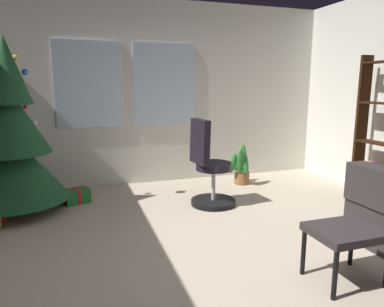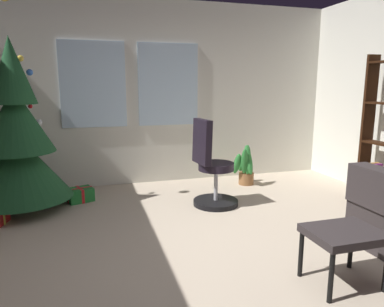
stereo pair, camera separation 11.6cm
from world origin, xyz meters
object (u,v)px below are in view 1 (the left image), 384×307
Objects in this scene: bookshelf at (379,138)px; office_chair at (209,172)px; holiday_tree at (13,143)px; gift_box_green at (76,196)px; footstool at (346,235)px; potted_plant at (241,167)px.

office_chair is at bearing 167.24° from bookshelf.
holiday_tree is 1.00m from gift_box_green.
holiday_tree is 2.29× the size of office_chair.
office_chair is at bearing 100.20° from footstool.
footstool is at bearing -99.15° from potted_plant.
potted_plant is (0.43, 2.66, -0.10)m from footstool.
bookshelf is at bearing -12.76° from office_chair.
holiday_tree is at bearing 168.71° from office_chair.
bookshelf is (2.11, -0.48, 0.39)m from office_chair.
footstool is at bearing -140.11° from bookshelf.
holiday_tree is 6.70× the size of gift_box_green.
footstool is 2.69m from potted_plant.
office_chair is 1.06m from potted_plant.
potted_plant is at bearing 80.85° from footstool.
potted_plant is at bearing 138.20° from bookshelf.
footstool is 1.42× the size of gift_box_green.
bookshelf reaches higher than office_chair.
footstool is 2.33m from bookshelf.
potted_plant reaches higher than gift_box_green.
bookshelf is 1.86m from potted_plant.
office_chair is (1.58, -0.63, 0.34)m from gift_box_green.
gift_box_green is 3.91m from bookshelf.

